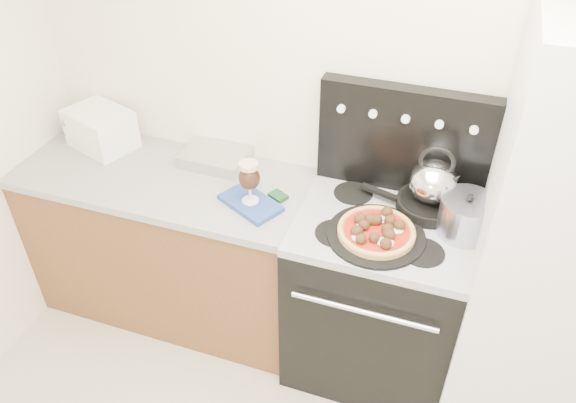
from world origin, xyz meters
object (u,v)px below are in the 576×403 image
at_px(pizza_pan, 376,235).
at_px(stock_pot, 466,217).
at_px(toaster_oven, 101,129).
at_px(base_cabinet, 174,246).
at_px(fridge, 561,256).
at_px(pizza, 377,230).
at_px(stove_body, 375,298).
at_px(beer_glass, 250,182).
at_px(tea_kettle, 434,179).
at_px(skillet, 429,205).
at_px(oven_mitt, 251,203).

distance_m(pizza_pan, stock_pot, 0.37).
bearing_deg(toaster_oven, base_cabinet, 0.94).
bearing_deg(base_cabinet, fridge, -1.59).
bearing_deg(pizza, stove_body, 80.56).
xyz_separation_m(beer_glass, tea_kettle, (0.76, 0.21, 0.06)).
bearing_deg(stove_body, skillet, 41.91).
height_order(fridge, stock_pot, fridge).
relative_size(beer_glass, pizza_pan, 0.51).
distance_m(fridge, tea_kettle, 0.58).
distance_m(tea_kettle, stock_pot, 0.21).
bearing_deg(pizza, oven_mitt, 175.04).
bearing_deg(tea_kettle, stock_pot, -42.51).
height_order(base_cabinet, stove_body, stove_body).
relative_size(stove_body, stock_pot, 3.97).
xyz_separation_m(tea_kettle, stock_pot, (0.16, -0.11, -0.08)).
distance_m(pizza, stock_pot, 0.37).
bearing_deg(pizza_pan, fridge, 6.97).
xyz_separation_m(stove_body, beer_glass, (-0.60, -0.06, 0.59)).
xyz_separation_m(toaster_oven, skillet, (1.69, -0.02, -0.05)).
xyz_separation_m(fridge, beer_glass, (-1.30, -0.04, 0.08)).
bearing_deg(base_cabinet, stove_body, -1.30).
bearing_deg(fridge, stock_pot, 171.50).
bearing_deg(stock_pot, skillet, 144.32).
distance_m(stove_body, tea_kettle, 0.68).
bearing_deg(pizza_pan, beer_glass, 175.04).
relative_size(tea_kettle, stock_pot, 1.03).
height_order(base_cabinet, pizza_pan, pizza_pan).
relative_size(base_cabinet, pizza, 4.50).
bearing_deg(pizza, tea_kettle, 55.04).
bearing_deg(stock_pot, beer_glass, -174.18).
xyz_separation_m(toaster_oven, beer_glass, (0.92, -0.23, 0.03)).
xyz_separation_m(skillet, tea_kettle, (0.00, 0.00, 0.14)).
height_order(pizza, skillet, pizza).
bearing_deg(toaster_oven, skillet, 18.65).
height_order(oven_mitt, skillet, skillet).
distance_m(toaster_oven, beer_glass, 0.95).
bearing_deg(skillet, oven_mitt, -164.85).
xyz_separation_m(pizza_pan, tea_kettle, (0.18, 0.26, 0.16)).
bearing_deg(toaster_oven, stock_pot, 15.20).
height_order(stove_body, pizza_pan, pizza_pan).
bearing_deg(skillet, fridge, -17.53).
bearing_deg(base_cabinet, stock_pot, 0.28).
xyz_separation_m(beer_glass, skillet, (0.76, 0.21, -0.08)).
distance_m(stove_body, skillet, 0.55).
bearing_deg(beer_glass, pizza_pan, -4.96).
bearing_deg(fridge, tea_kettle, 162.47).
bearing_deg(fridge, pizza, -173.03).
distance_m(fridge, stock_pot, 0.39).
relative_size(base_cabinet, fridge, 0.76).
relative_size(toaster_oven, skillet, 1.11).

